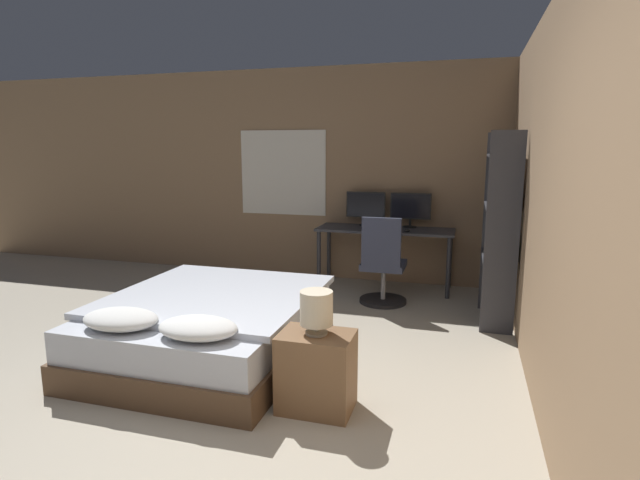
{
  "coord_description": "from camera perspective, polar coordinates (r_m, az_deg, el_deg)",
  "views": [
    {
      "loc": [
        1.36,
        -2.09,
        1.7
      ],
      "look_at": [
        -0.09,
        2.81,
        0.75
      ],
      "focal_mm": 28.0,
      "sensor_mm": 36.0,
      "label": 1
    }
  ],
  "objects": [
    {
      "name": "ground_plane",
      "position": [
        3.02,
        -14.96,
        -24.13
      ],
      "size": [
        20.0,
        20.0,
        0.0
      ],
      "primitive_type": "plane",
      "color": "#B2A893"
    },
    {
      "name": "wall_back",
      "position": [
        6.42,
        4.09,
        7.38
      ],
      "size": [
        12.0,
        0.08,
        2.7
      ],
      "color": "#8E7051",
      "rests_on": "ground_plane"
    },
    {
      "name": "wall_side_right",
      "position": [
        3.65,
        24.64,
        4.07
      ],
      "size": [
        0.06,
        12.0,
        2.7
      ],
      "color": "#8E7051",
      "rests_on": "ground_plane"
    },
    {
      "name": "bed",
      "position": [
        4.25,
        -12.46,
        -9.57
      ],
      "size": [
        1.61,
        1.92,
        0.59
      ],
      "color": "brown",
      "rests_on": "ground_plane"
    },
    {
      "name": "nightstand",
      "position": [
        3.36,
        -0.41,
        -14.81
      ],
      "size": [
        0.48,
        0.34,
        0.52
      ],
      "color": "brown",
      "rests_on": "ground_plane"
    },
    {
      "name": "bedside_lamp",
      "position": [
        3.2,
        -0.42,
        -7.85
      ],
      "size": [
        0.21,
        0.21,
        0.28
      ],
      "color": "gray",
      "rests_on": "nightstand"
    },
    {
      "name": "desk",
      "position": [
        6.08,
        7.44,
        0.47
      ],
      "size": [
        1.63,
        0.56,
        0.74
      ],
      "color": "#38383D",
      "rests_on": "ground_plane"
    },
    {
      "name": "monitor_left",
      "position": [
        6.25,
        5.26,
        3.87
      ],
      "size": [
        0.49,
        0.16,
        0.42
      ],
      "color": "black",
      "rests_on": "desk"
    },
    {
      "name": "monitor_right",
      "position": [
        6.17,
        10.31,
        3.65
      ],
      "size": [
        0.49,
        0.16,
        0.42
      ],
      "color": "black",
      "rests_on": "desk"
    },
    {
      "name": "keyboard",
      "position": [
        5.89,
        7.19,
        1.14
      ],
      "size": [
        0.39,
        0.13,
        0.02
      ],
      "color": "black",
      "rests_on": "desk"
    },
    {
      "name": "computer_mouse",
      "position": [
        5.85,
        9.93,
        1.09
      ],
      "size": [
        0.07,
        0.05,
        0.04
      ],
      "color": "black",
      "rests_on": "desk"
    },
    {
      "name": "office_chair",
      "position": [
        5.49,
        7.18,
        -3.38
      ],
      "size": [
        0.52,
        0.52,
        0.98
      ],
      "color": "black",
      "rests_on": "ground_plane"
    },
    {
      "name": "bookshelf",
      "position": [
        5.02,
        19.96,
        1.89
      ],
      "size": [
        0.3,
        0.75,
        1.85
      ],
      "color": "#333338",
      "rests_on": "ground_plane"
    }
  ]
}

